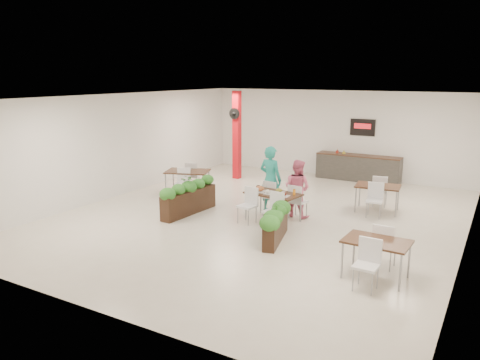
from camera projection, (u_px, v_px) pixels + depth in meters
name	position (u px, v px, depth m)	size (l,w,h in m)	color
ground	(262.00, 216.00, 12.73)	(12.00, 12.00, 0.00)	beige
room_shell	(263.00, 143.00, 12.28)	(10.10, 12.10, 3.22)	white
red_column	(237.00, 134.00, 17.02)	(0.40, 0.41, 3.20)	red
service_counter	(358.00, 167.00, 16.92)	(3.00, 0.64, 2.20)	#2E2C29
main_table	(273.00, 197.00, 12.23)	(1.50, 1.78, 0.92)	#321F10
diner_man	(270.00, 180.00, 12.91)	(0.68, 0.45, 1.87)	teal
diner_woman	(297.00, 188.00, 12.55)	(0.76, 0.59, 1.57)	pink
planter_left	(189.00, 195.00, 12.86)	(0.52, 2.09, 1.10)	black
planter_right	(276.00, 221.00, 10.75)	(0.72, 1.69, 0.90)	black
side_table_a	(188.00, 174.00, 15.03)	(1.57, 1.67, 0.92)	#321F10
side_table_b	(378.00, 190.00, 13.06)	(1.28, 1.66, 0.92)	#321F10
side_table_c	(377.00, 247.00, 8.75)	(1.22, 1.64, 0.92)	#321F10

